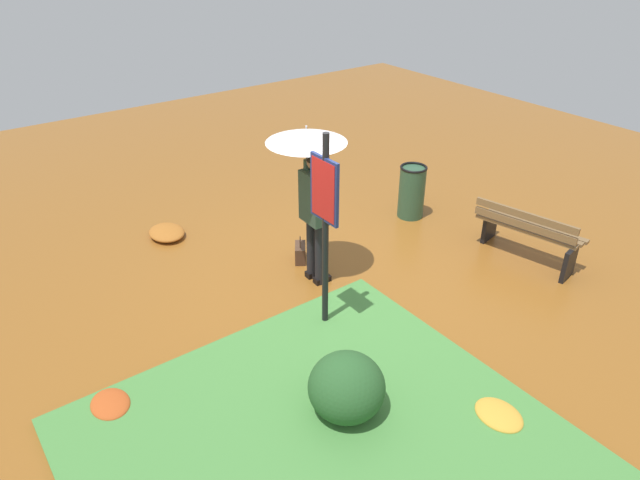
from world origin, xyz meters
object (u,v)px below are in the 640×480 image
(park_bench, at_px, (528,233))
(person_with_umbrella, at_px, (310,167))
(trash_bin, at_px, (412,191))
(info_sign_post, at_px, (325,212))
(handbag, at_px, (300,252))

(park_bench, bearing_deg, person_with_umbrella, 62.92)
(park_bench, relative_size, trash_bin, 1.70)
(info_sign_post, xyz_separation_m, handbag, (1.31, -0.57, -1.32))
(person_with_umbrella, distance_m, park_bench, 3.17)
(person_with_umbrella, bearing_deg, handbag, -16.33)
(person_with_umbrella, xyz_separation_m, park_bench, (-1.34, -2.63, -1.15))
(info_sign_post, distance_m, park_bench, 3.28)
(handbag, distance_m, park_bench, 3.08)
(park_bench, bearing_deg, handbag, 54.66)
(info_sign_post, height_order, handbag, info_sign_post)
(person_with_umbrella, xyz_separation_m, info_sign_post, (-0.88, 0.44, -0.11))
(park_bench, distance_m, trash_bin, 1.89)
(person_with_umbrella, height_order, info_sign_post, info_sign_post)
(person_with_umbrella, height_order, trash_bin, person_with_umbrella)
(info_sign_post, bearing_deg, park_bench, -98.62)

